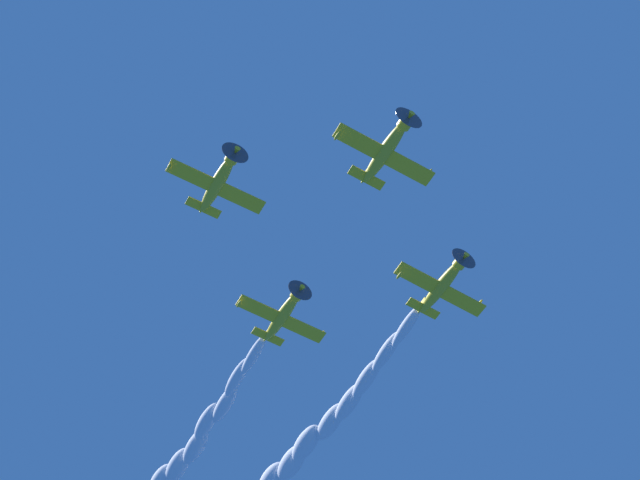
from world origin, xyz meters
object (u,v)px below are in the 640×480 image
at_px(airplane_right_wingman, 218,182).
at_px(airplane_slot_tail, 283,314).
at_px(airplane_lead, 387,149).
at_px(airplane_left_wingman, 443,285).

distance_m(airplane_right_wingman, airplane_slot_tail, 17.09).
height_order(airplane_lead, airplane_left_wingman, airplane_left_wingman).
relative_size(airplane_lead, airplane_left_wingman, 1.00).
bearing_deg(airplane_right_wingman, airplane_left_wingman, -52.53).
distance_m(airplane_left_wingman, airplane_right_wingman, 24.75).
xyz_separation_m(airplane_left_wingman, airplane_right_wingman, (-15.03, 19.60, 1.60)).
bearing_deg(airplane_right_wingman, airplane_slot_tail, -9.29).
xyz_separation_m(airplane_lead, airplane_right_wingman, (1.67, 16.37, 2.20)).
bearing_deg(airplane_right_wingman, airplane_lead, -95.82).
relative_size(airplane_left_wingman, airplane_right_wingman, 0.99).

